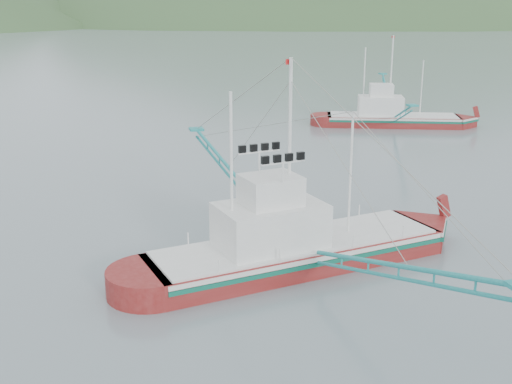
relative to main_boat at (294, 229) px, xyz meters
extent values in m
plane|color=slate|center=(-1.14, -2.38, -2.11)|extent=(1200.00, 1200.00, 0.00)
cube|color=maroon|center=(0.20, 0.04, -1.90)|extent=(16.82, 7.46, 2.17)
cube|color=silver|center=(0.20, 0.04, -0.97)|extent=(16.52, 7.48, 0.24)
cube|color=#0D5F49|center=(0.20, 0.04, -1.25)|extent=(16.52, 7.50, 0.24)
cube|color=silver|center=(0.20, 0.04, -0.76)|extent=(15.98, 7.09, 0.13)
cube|color=silver|center=(-1.40, -0.28, 0.38)|extent=(6.01, 4.47, 2.39)
cube|color=silver|center=(-1.40, -0.28, 2.34)|extent=(3.24, 2.90, 1.52)
cylinder|color=white|center=(-0.34, -0.07, 4.07)|extent=(0.17, 0.17, 9.77)
cylinder|color=white|center=(-3.53, -0.71, 3.34)|extent=(0.15, 0.15, 8.31)
cylinder|color=white|center=(3.39, 0.68, 2.61)|extent=(0.13, 0.13, 6.84)
cube|color=maroon|center=(23.49, 35.66, -1.92)|extent=(15.32, 8.76, 1.98)
cube|color=silver|center=(23.49, 35.66, -1.07)|extent=(15.07, 8.73, 0.22)
cube|color=#0D5F49|center=(23.49, 35.66, -1.32)|extent=(15.08, 8.75, 0.22)
cube|color=silver|center=(23.49, 35.66, -0.88)|extent=(14.56, 8.32, 0.12)
cube|color=silver|center=(22.09, 36.16, 0.16)|extent=(5.73, 4.66, 2.18)
cube|color=silver|center=(22.09, 36.16, 1.95)|extent=(3.16, 2.92, 1.39)
cylinder|color=white|center=(23.02, 35.83, 3.53)|extent=(0.16, 0.16, 8.92)
cylinder|color=white|center=(20.23, 36.83, 2.86)|extent=(0.14, 0.14, 7.58)
cylinder|color=white|center=(26.29, 34.65, 2.20)|extent=(0.12, 0.12, 6.24)
ellipsoid|color=#34552B|center=(238.86, 427.62, -2.11)|extent=(684.00, 432.00, 306.00)
ellipsoid|color=slate|center=(28.86, 557.62, -2.11)|extent=(960.00, 400.00, 240.00)
camera|label=1|loc=(-10.13, -30.48, 11.62)|focal=45.00mm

